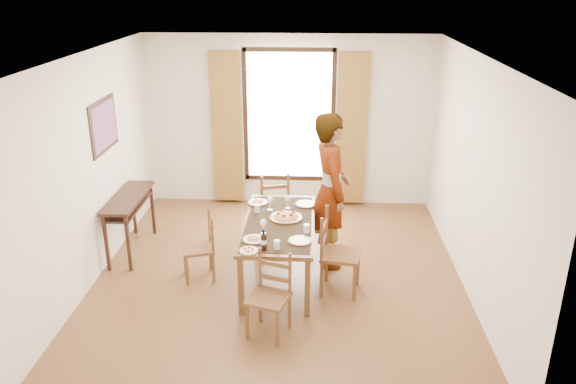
{
  "coord_description": "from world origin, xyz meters",
  "views": [
    {
      "loc": [
        0.44,
        -6.13,
        3.53
      ],
      "look_at": [
        0.09,
        0.35,
        1.0
      ],
      "focal_mm": 35.0,
      "sensor_mm": 36.0,
      "label": 1
    }
  ],
  "objects_px": {
    "dining_table": "(279,227)",
    "man": "(331,191)",
    "console_table": "(129,204)",
    "pasta_platter": "(286,215)"
  },
  "relations": [
    {
      "from": "man",
      "to": "pasta_platter",
      "type": "height_order",
      "value": "man"
    },
    {
      "from": "dining_table",
      "to": "pasta_platter",
      "type": "relative_size",
      "value": 4.41
    },
    {
      "from": "console_table",
      "to": "man",
      "type": "height_order",
      "value": "man"
    },
    {
      "from": "dining_table",
      "to": "man",
      "type": "height_order",
      "value": "man"
    },
    {
      "from": "dining_table",
      "to": "pasta_platter",
      "type": "height_order",
      "value": "pasta_platter"
    },
    {
      "from": "console_table",
      "to": "dining_table",
      "type": "distance_m",
      "value": 2.13
    },
    {
      "from": "console_table",
      "to": "man",
      "type": "xyz_separation_m",
      "value": [
        2.65,
        -0.17,
        0.31
      ]
    },
    {
      "from": "dining_table",
      "to": "man",
      "type": "xyz_separation_m",
      "value": [
        0.62,
        0.45,
        0.31
      ]
    },
    {
      "from": "man",
      "to": "console_table",
      "type": "bearing_deg",
      "value": 75.04
    },
    {
      "from": "console_table",
      "to": "dining_table",
      "type": "relative_size",
      "value": 0.68
    }
  ]
}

